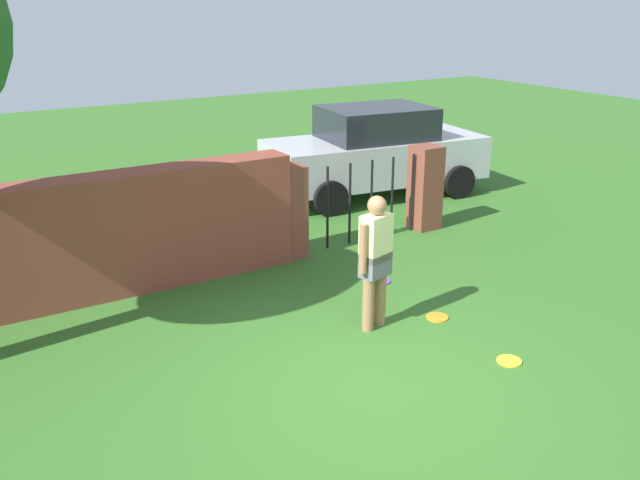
% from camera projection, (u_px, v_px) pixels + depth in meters
% --- Properties ---
extents(ground_plane, '(40.00, 40.00, 0.00)m').
position_uv_depth(ground_plane, '(373.00, 389.00, 6.95)').
color(ground_plane, '#336623').
extents(brick_wall, '(4.96, 0.50, 1.61)m').
position_uv_depth(brick_wall, '(113.00, 235.00, 8.91)').
color(brick_wall, brown).
rests_on(brick_wall, ground).
extents(person, '(0.52, 0.31, 1.62)m').
position_uv_depth(person, '(375.00, 256.00, 7.95)').
color(person, '#9E704C').
rests_on(person, ground).
extents(fence_gate, '(3.03, 0.44, 1.40)m').
position_uv_depth(fence_gate, '(361.00, 199.00, 10.85)').
color(fence_gate, brown).
rests_on(fence_gate, ground).
extents(car, '(4.38, 2.32, 1.72)m').
position_uv_depth(car, '(375.00, 152.00, 13.33)').
color(car, '#B7B7BC').
rests_on(car, ground).
extents(frisbee_orange, '(0.27, 0.27, 0.02)m').
position_uv_depth(frisbee_orange, '(437.00, 317.00, 8.46)').
color(frisbee_orange, orange).
rests_on(frisbee_orange, ground).
extents(frisbee_purple, '(0.27, 0.27, 0.02)m').
position_uv_depth(frisbee_purple, '(380.00, 281.00, 9.51)').
color(frisbee_purple, purple).
rests_on(frisbee_purple, ground).
extents(frisbee_yellow, '(0.27, 0.27, 0.02)m').
position_uv_depth(frisbee_yellow, '(509.00, 361.00, 7.46)').
color(frisbee_yellow, yellow).
rests_on(frisbee_yellow, ground).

